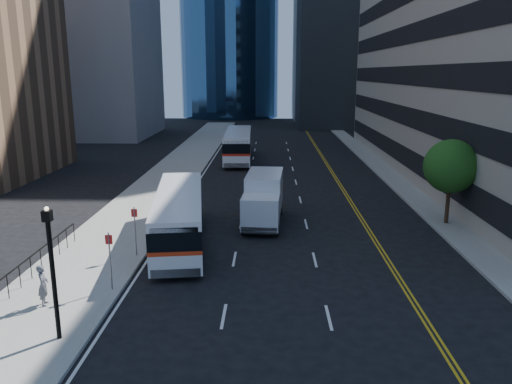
% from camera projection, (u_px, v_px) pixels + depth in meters
% --- Properties ---
extents(ground, '(160.00, 160.00, 0.00)m').
position_uv_depth(ground, '(308.00, 276.00, 22.83)').
color(ground, black).
rests_on(ground, ground).
extents(sidewalk_west, '(5.00, 90.00, 0.15)m').
position_uv_depth(sidewalk_west, '(177.00, 169.00, 47.38)').
color(sidewalk_west, gray).
rests_on(sidewalk_west, ground).
extents(sidewalk_east, '(2.00, 90.00, 0.15)m').
position_uv_depth(sidewalk_east, '(384.00, 170.00, 46.88)').
color(sidewalk_east, gray).
rests_on(sidewalk_east, ground).
extents(midrise_west, '(18.00, 18.00, 35.00)m').
position_uv_depth(midrise_west, '(83.00, 11.00, 69.99)').
color(midrise_west, gray).
rests_on(midrise_west, ground).
extents(street_tree, '(3.20, 3.20, 5.10)m').
position_uv_depth(street_tree, '(451.00, 166.00, 29.53)').
color(street_tree, '#332114').
rests_on(street_tree, sidewalk_east).
extents(lamp_post, '(0.28, 0.28, 4.56)m').
position_uv_depth(lamp_post, '(52.00, 268.00, 16.59)').
color(lamp_post, black).
rests_on(lamp_post, sidewalk_west).
extents(bus_front, '(3.86, 11.19, 2.83)m').
position_uv_depth(bus_front, '(180.00, 216.00, 26.82)').
color(bus_front, silver).
rests_on(bus_front, ground).
extents(bus_rear, '(2.97, 12.06, 3.09)m').
position_uv_depth(bus_rear, '(238.00, 145.00, 52.31)').
color(bus_rear, white).
rests_on(bus_rear, ground).
extents(box_truck, '(2.53, 6.33, 2.97)m').
position_uv_depth(box_truck, '(264.00, 198.00, 30.55)').
color(box_truck, silver).
rests_on(box_truck, ground).
extents(pedestrian, '(0.54, 0.68, 1.65)m').
position_uv_depth(pedestrian, '(43.00, 285.00, 19.46)').
color(pedestrian, '#515258').
rests_on(pedestrian, sidewalk_west).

